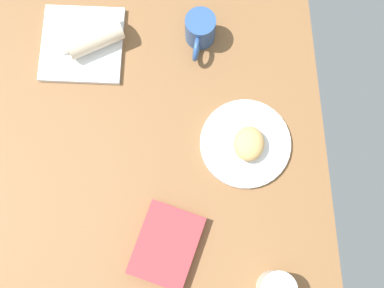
# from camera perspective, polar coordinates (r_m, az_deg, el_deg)

# --- Properties ---
(dining_table) EXTENTS (1.10, 0.90, 0.04)m
(dining_table) POSITION_cam_1_polar(r_m,az_deg,el_deg) (1.32, -4.83, -2.41)
(dining_table) COLOR brown
(dining_table) RESTS_ON ground
(round_plate) EXTENTS (0.23, 0.23, 0.01)m
(round_plate) POSITION_cam_1_polar(r_m,az_deg,el_deg) (1.30, 5.89, 0.04)
(round_plate) COLOR white
(round_plate) RESTS_ON dining_table
(scone_pastry) EXTENTS (0.10, 0.09, 0.05)m
(scone_pastry) POSITION_cam_1_polar(r_m,az_deg,el_deg) (1.27, 6.31, 0.04)
(scone_pastry) COLOR tan
(scone_pastry) RESTS_ON round_plate
(square_plate) EXTENTS (0.23, 0.23, 0.02)m
(square_plate) POSITION_cam_1_polar(r_m,az_deg,el_deg) (1.41, -12.01, 10.69)
(square_plate) COLOR white
(square_plate) RESTS_ON dining_table
(sauce_cup) EXTENTS (0.06, 0.06, 0.02)m
(sauce_cup) POSITION_cam_1_polar(r_m,az_deg,el_deg) (1.40, -14.11, 10.77)
(sauce_cup) COLOR silver
(sauce_cup) RESTS_ON square_plate
(breakfast_wrap) EXTENTS (0.12, 0.16, 0.07)m
(breakfast_wrap) POSITION_cam_1_polar(r_m,az_deg,el_deg) (1.36, -10.79, 11.59)
(breakfast_wrap) COLOR beige
(breakfast_wrap) RESTS_ON square_plate
(book_stack) EXTENTS (0.22, 0.20, 0.03)m
(book_stack) POSITION_cam_1_polar(r_m,az_deg,el_deg) (1.26, -2.82, -11.11)
(book_stack) COLOR #A53338
(book_stack) RESTS_ON dining_table
(coffee_mug) EXTENTS (0.13, 0.08, 0.09)m
(coffee_mug) POSITION_cam_1_polar(r_m,az_deg,el_deg) (1.35, 0.88, 12.42)
(coffee_mug) COLOR #2D518C
(coffee_mug) RESTS_ON dining_table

